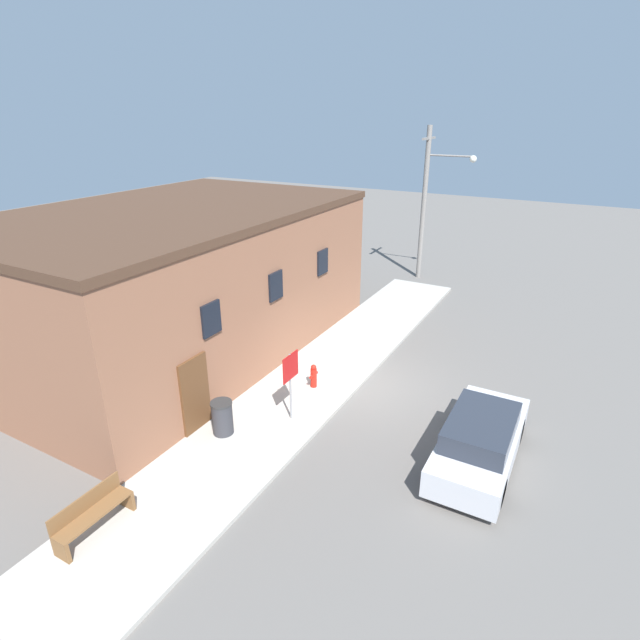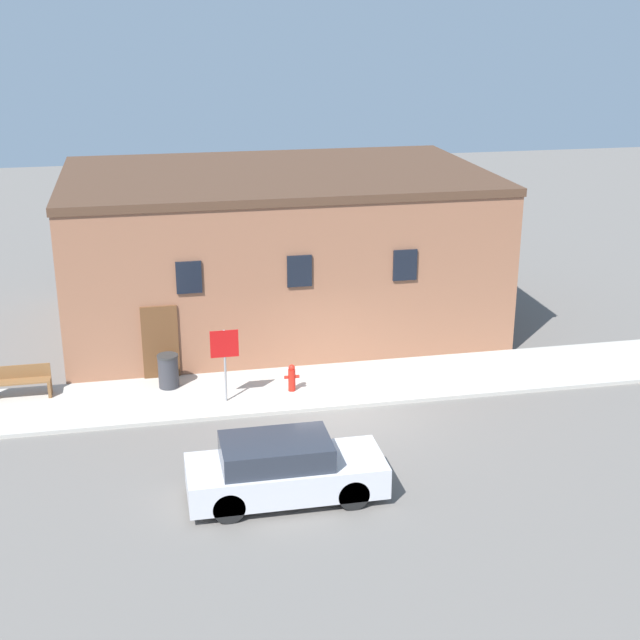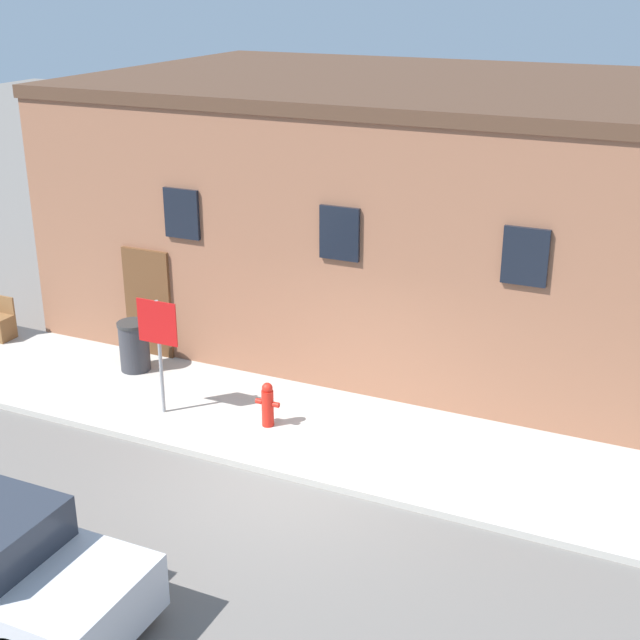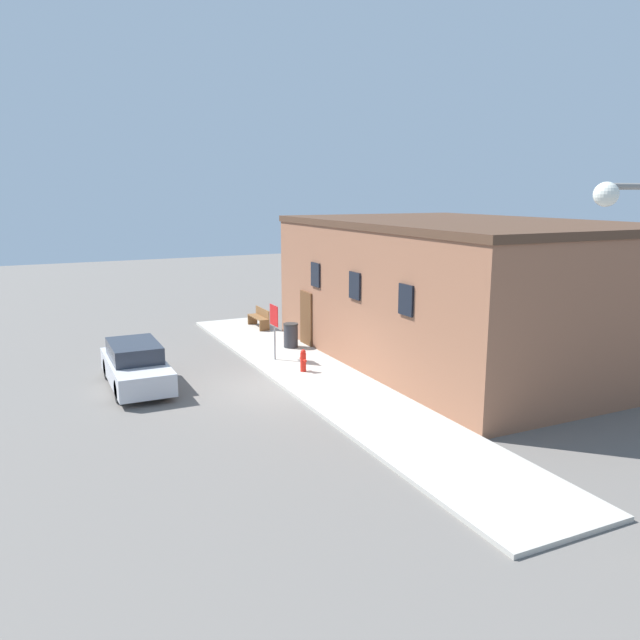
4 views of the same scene
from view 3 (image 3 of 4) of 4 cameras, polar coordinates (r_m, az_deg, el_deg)
ground_plane at (r=13.33m, az=-2.14°, el=-10.20°), size 80.00×80.00×0.00m
sidewalk at (r=14.43m, az=0.46°, el=-7.29°), size 20.82×2.90×0.11m
brick_building at (r=18.61m, az=6.47°, el=7.39°), size 13.21×8.47×5.04m
fire_hydrant at (r=14.42m, az=-3.37°, el=-5.41°), size 0.41×0.20×0.76m
stop_sign at (r=14.64m, az=-10.32°, el=-0.95°), size 0.74×0.06×1.98m
trash_bin at (r=16.70m, az=-11.80°, el=-1.63°), size 0.58×0.58×0.93m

